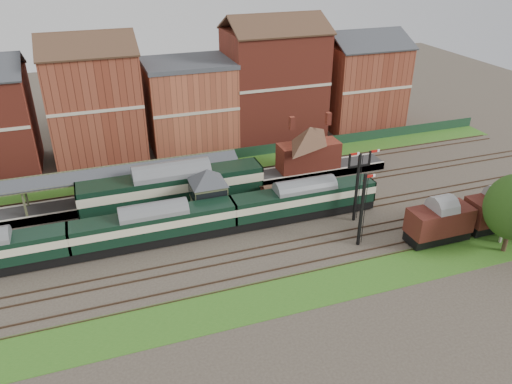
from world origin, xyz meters
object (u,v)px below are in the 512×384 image
object	(u,v)px
signal_box	(208,193)
goods_van_a	(497,210)
dmu_train	(155,225)
semaphore_bracket	(358,183)
platform_railcar	(173,188)

from	to	relation	value
signal_box	goods_van_a	distance (m)	30.83
signal_box	dmu_train	distance (m)	7.24
semaphore_bracket	platform_railcar	size ratio (longest dim) A/B	0.39
signal_box	goods_van_a	bearing A→B (deg)	-23.42
goods_van_a	signal_box	bearing A→B (deg)	156.58
signal_box	semaphore_bracket	world-z (taller)	semaphore_bracket
semaphore_bracket	signal_box	bearing A→B (deg)	159.08
semaphore_bracket	platform_railcar	distance (m)	20.53
semaphore_bracket	dmu_train	distance (m)	21.72
signal_box	semaphore_bracket	size ratio (longest dim) A/B	0.73
dmu_train	goods_van_a	xyz separation A→B (m)	(34.68, -9.00, 0.04)
signal_box	dmu_train	xyz separation A→B (m)	(-6.40, -3.25, -0.96)
dmu_train	platform_railcar	bearing A→B (deg)	64.62
dmu_train	goods_van_a	size ratio (longest dim) A/B	7.45
semaphore_bracket	dmu_train	size ratio (longest dim) A/B	0.17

